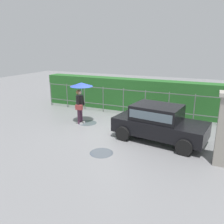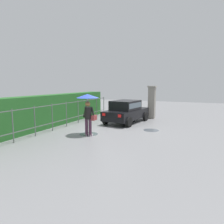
{
  "view_description": "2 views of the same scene",
  "coord_description": "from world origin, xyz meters",
  "views": [
    {
      "loc": [
        4.02,
        -8.88,
        3.78
      ],
      "look_at": [
        -0.02,
        0.11,
        0.91
      ],
      "focal_mm": 36.59,
      "sensor_mm": 36.0,
      "label": 1
    },
    {
      "loc": [
        -10.48,
        -4.63,
        2.56
      ],
      "look_at": [
        0.16,
        0.11,
        0.95
      ],
      "focal_mm": 32.77,
      "sensor_mm": 36.0,
      "label": 2
    }
  ],
  "objects": [
    {
      "name": "fence_section",
      "position": [
        -0.53,
        2.8,
        0.83
      ],
      "size": [
        10.18,
        0.05,
        1.5
      ],
      "color": "#59605B",
      "rests_on": "ground"
    },
    {
      "name": "puddle_far",
      "position": [
        -1.62,
        0.62,
        0.0
      ],
      "size": [
        0.95,
        0.95,
        0.0
      ],
      "primitive_type": "cylinder",
      "color": "#4C545B",
      "rests_on": "ground"
    },
    {
      "name": "car",
      "position": [
        2.13,
        -0.04,
        0.8
      ],
      "size": [
        3.91,
        2.28,
        1.48
      ],
      "rotation": [
        0.0,
        0.0,
        -0.14
      ],
      "color": "black",
      "rests_on": "ground"
    },
    {
      "name": "puddle_near",
      "position": [
        0.55,
        -2.1,
        0.0
      ],
      "size": [
        0.87,
        0.87,
        0.0
      ],
      "primitive_type": "cylinder",
      "color": "#4C545B",
      "rests_on": "ground"
    },
    {
      "name": "ground_plane",
      "position": [
        0.0,
        0.0,
        0.0
      ],
      "size": [
        40.0,
        40.0,
        0.0
      ],
      "primitive_type": "plane",
      "color": "slate"
    },
    {
      "name": "pedestrian",
      "position": [
        -1.87,
        0.49,
        1.57
      ],
      "size": [
        1.1,
        1.1,
        2.06
      ],
      "rotation": [
        0.0,
        0.0,
        0.03
      ],
      "color": "#47283D",
      "rests_on": "ground"
    },
    {
      "name": "hedge_row",
      "position": [
        -0.53,
        3.81,
        0.95
      ],
      "size": [
        11.13,
        0.9,
        1.9
      ],
      "primitive_type": "cube",
      "color": "#235B23",
      "rests_on": "ground"
    }
  ]
}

